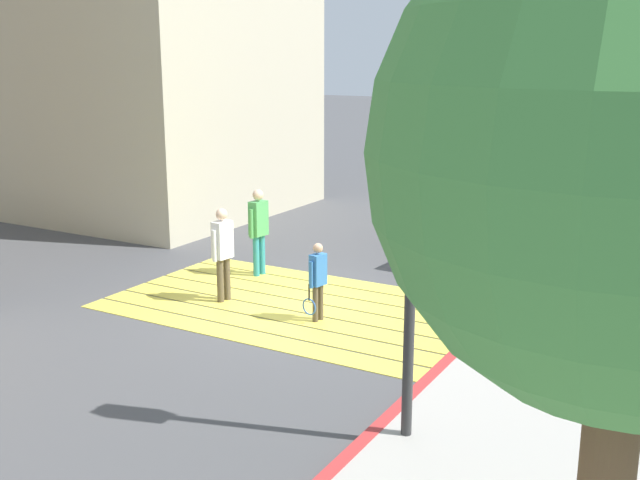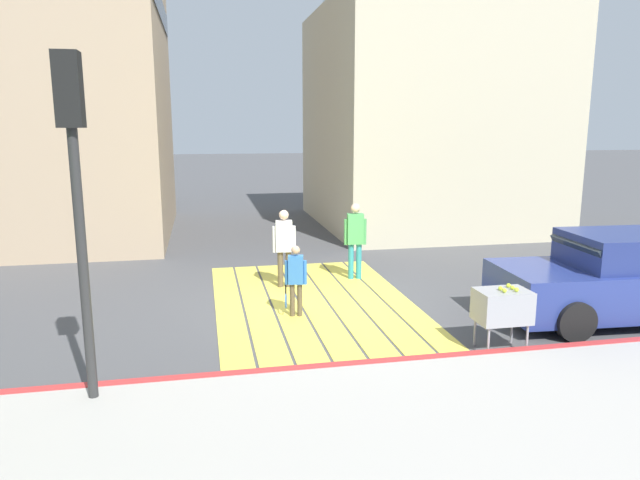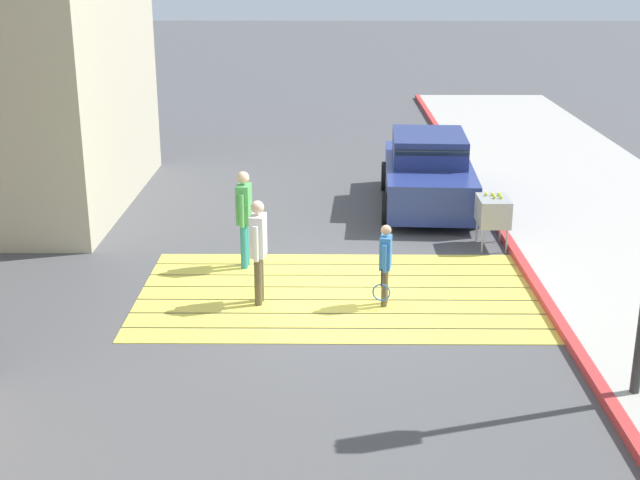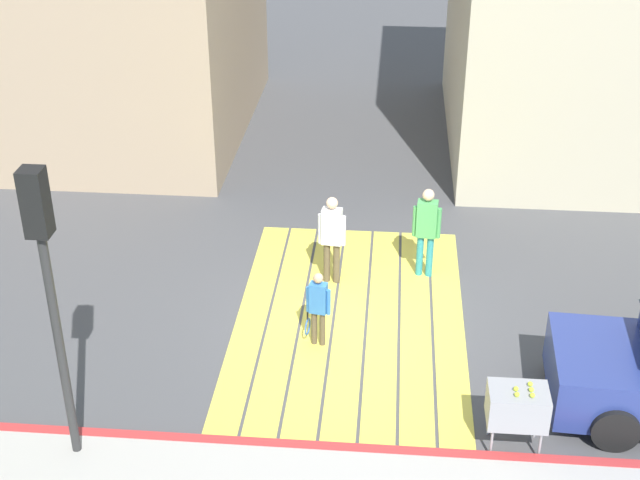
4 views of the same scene
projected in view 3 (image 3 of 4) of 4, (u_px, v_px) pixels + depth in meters
The scene contains 8 objects.
ground_plane at pixel (338, 294), 13.97m from camera, with size 120.00×120.00×0.00m, color #4C4C4F.
crosswalk_stripes at pixel (338, 294), 13.97m from camera, with size 6.40×3.80×0.01m.
curb_painted at pixel (539, 291), 13.93m from camera, with size 0.16×40.00×0.13m, color #BC3333.
car_parked_near_curb at pixel (428, 173), 18.62m from camera, with size 2.16×4.39×1.57m.
tennis_ball_cart at pixel (493, 211), 16.01m from camera, with size 0.56×0.80×1.02m.
pedestrian_adult_lead at pixel (258, 245), 13.30m from camera, with size 0.25×0.49×1.68m.
pedestrian_adult_trailing at pixel (244, 212), 14.86m from camera, with size 0.26×0.50×1.72m.
pedestrian_child_with_racket at pixel (385, 261), 13.28m from camera, with size 0.31×0.41×1.32m.
Camera 3 is at (0.18, 12.99, 5.23)m, focal length 48.55 mm.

